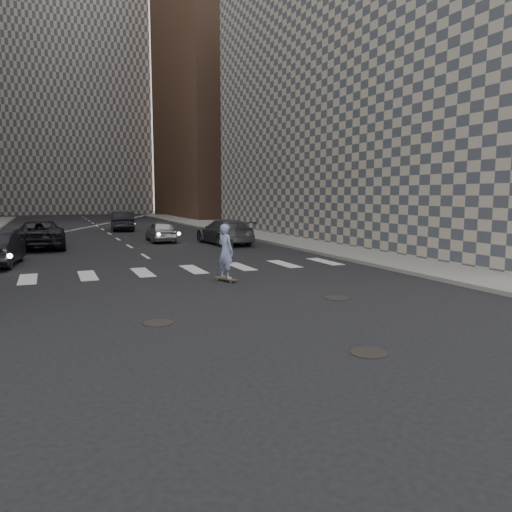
{
  "coord_description": "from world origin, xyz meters",
  "views": [
    {
      "loc": [
        -4.25,
        -10.04,
        2.97
      ],
      "look_at": [
        0.93,
        2.35,
        1.3
      ],
      "focal_mm": 35.0,
      "sensor_mm": 36.0,
      "label": 1
    }
  ],
  "objects_px": {
    "traffic_car_d": "(161,231)",
    "traffic_car_c": "(40,234)",
    "traffic_car_b": "(225,232)",
    "skateboarder": "(226,251)",
    "traffic_car_e": "(122,221)"
  },
  "relations": [
    {
      "from": "traffic_car_d",
      "to": "traffic_car_c",
      "type": "bearing_deg",
      "value": 12.95
    },
    {
      "from": "traffic_car_c",
      "to": "traffic_car_e",
      "type": "height_order",
      "value": "traffic_car_e"
    },
    {
      "from": "skateboarder",
      "to": "traffic_car_b",
      "type": "bearing_deg",
      "value": 48.9
    },
    {
      "from": "traffic_car_b",
      "to": "traffic_car_c",
      "type": "height_order",
      "value": "traffic_car_c"
    },
    {
      "from": "traffic_car_e",
      "to": "traffic_car_d",
      "type": "bearing_deg",
      "value": 98.62
    },
    {
      "from": "skateboarder",
      "to": "traffic_car_b",
      "type": "xyz_separation_m",
      "value": [
        4.2,
        12.25,
        -0.29
      ]
    },
    {
      "from": "traffic_car_d",
      "to": "traffic_car_e",
      "type": "xyz_separation_m",
      "value": [
        -0.91,
        10.94,
        0.12
      ]
    },
    {
      "from": "traffic_car_b",
      "to": "traffic_car_c",
      "type": "relative_size",
      "value": 0.92
    },
    {
      "from": "skateboarder",
      "to": "traffic_car_c",
      "type": "distance_m",
      "value": 15.04
    },
    {
      "from": "skateboarder",
      "to": "traffic_car_e",
      "type": "distance_m",
      "value": 26.08
    },
    {
      "from": "skateboarder",
      "to": "traffic_car_d",
      "type": "xyz_separation_m",
      "value": [
        0.98,
        15.13,
        -0.37
      ]
    },
    {
      "from": "traffic_car_b",
      "to": "traffic_car_c",
      "type": "bearing_deg",
      "value": -13.13
    },
    {
      "from": "skateboarder",
      "to": "traffic_car_c",
      "type": "xyz_separation_m",
      "value": [
        -5.99,
        13.8,
        -0.26
      ]
    },
    {
      "from": "skateboarder",
      "to": "traffic_car_c",
      "type": "height_order",
      "value": "skateboarder"
    },
    {
      "from": "traffic_car_b",
      "to": "traffic_car_d",
      "type": "distance_m",
      "value": 4.32
    }
  ]
}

